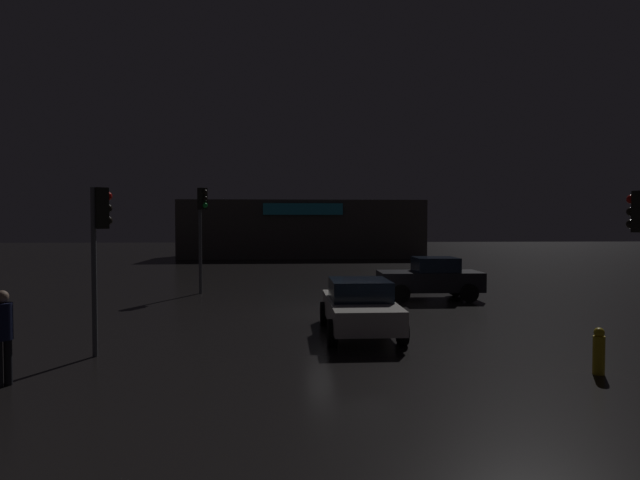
{
  "coord_description": "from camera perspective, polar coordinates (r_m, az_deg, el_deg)",
  "views": [
    {
      "loc": [
        -1.87,
        -17.22,
        2.94
      ],
      "look_at": [
        -0.52,
        5.87,
        2.16
      ],
      "focal_mm": 29.89,
      "sensor_mm": 36.0,
      "label": 1
    }
  ],
  "objects": [
    {
      "name": "ground_plane",
      "position": [
        17.57,
        2.85,
        -7.69
      ],
      "size": [
        120.0,
        120.0,
        0.0
      ],
      "primitive_type": "plane",
      "color": "black"
    },
    {
      "name": "store_building",
      "position": [
        45.0,
        -1.94,
        1.19
      ],
      "size": [
        19.78,
        6.85,
        4.7
      ],
      "color": "#4C4742",
      "rests_on": "ground"
    },
    {
      "name": "traffic_signal_opposite",
      "position": [
        12.59,
        -22.52,
        1.19
      ],
      "size": [
        0.43,
        0.42,
        3.69
      ],
      "color": "#595B60",
      "rests_on": "ground"
    },
    {
      "name": "traffic_signal_cross_left",
      "position": [
        22.26,
        -12.53,
        2.47
      ],
      "size": [
        0.43,
        0.41,
        4.33
      ],
      "color": "#595B60",
      "rests_on": "ground"
    },
    {
      "name": "car_near",
      "position": [
        20.72,
        11.75,
        -4.03
      ],
      "size": [
        3.85,
        1.93,
        1.6
      ],
      "color": "black",
      "rests_on": "ground"
    },
    {
      "name": "car_far",
      "position": [
        14.16,
        4.26,
        -7.06
      ],
      "size": [
        1.91,
        4.15,
        1.42
      ],
      "color": "silver",
      "rests_on": "ground"
    },
    {
      "name": "pedestrian",
      "position": [
        11.17,
        -30.85,
        -8.31
      ],
      "size": [
        0.48,
        0.48,
        1.72
      ],
      "color": "black",
      "rests_on": "ground"
    },
    {
      "name": "fire_hydrant",
      "position": [
        11.77,
        27.69,
        -10.5
      ],
      "size": [
        0.22,
        0.22,
        0.91
      ],
      "color": "gold",
      "rests_on": "ground"
    }
  ]
}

